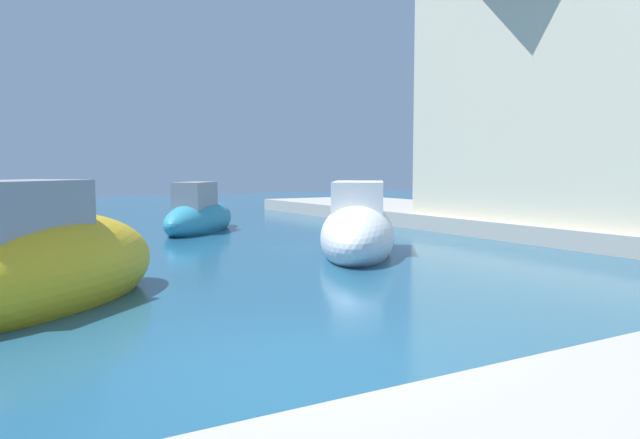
% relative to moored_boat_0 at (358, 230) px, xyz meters
% --- Properties ---
extents(ground, '(80.00, 80.00, 0.00)m').
position_rel_moored_boat_0_xyz_m(ground, '(-5.24, -6.65, -0.54)').
color(ground, '#1E5170').
extents(quay_promenade, '(44.00, 32.00, 0.50)m').
position_rel_moored_boat_0_xyz_m(quay_promenade, '(-0.93, -7.02, -0.29)').
color(quay_promenade, '#ADA89E').
rests_on(quay_promenade, ground).
extents(moored_boat_0, '(4.34, 5.10, 2.04)m').
position_rel_moored_boat_0_xyz_m(moored_boat_0, '(0.00, 0.00, 0.00)').
color(moored_boat_0, white).
rests_on(moored_boat_0, ground).
extents(moored_boat_4, '(4.08, 4.43, 1.87)m').
position_rel_moored_boat_0_xyz_m(moored_boat_4, '(-1.57, 6.75, -0.09)').
color(moored_boat_4, teal).
rests_on(moored_boat_4, ground).
extents(moored_boat_6, '(4.98, 4.73, 2.25)m').
position_rel_moored_boat_0_xyz_m(moored_boat_6, '(-7.20, -2.35, 0.04)').
color(moored_boat_6, gold).
rests_on(moored_boat_6, ground).
extents(moored_boat_7, '(2.99, 2.99, 1.01)m').
position_rel_moored_boat_0_xyz_m(moored_boat_7, '(-6.98, 5.26, -0.26)').
color(moored_boat_7, '#3F3F47').
rests_on(moored_boat_7, ground).
extents(waterfront_building_main, '(5.43, 9.59, 8.12)m').
position_rel_moored_boat_0_xyz_m(waterfront_building_main, '(7.76, -0.13, 4.07)').
color(waterfront_building_main, beige).
rests_on(waterfront_building_main, quay_promenade).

